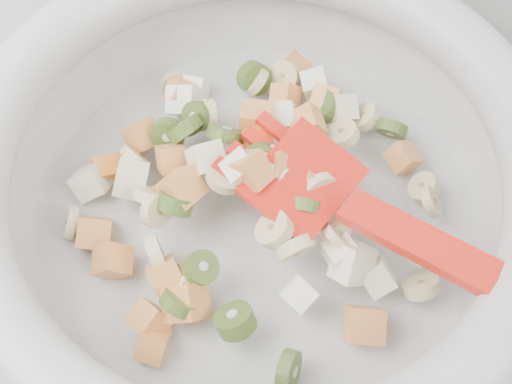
% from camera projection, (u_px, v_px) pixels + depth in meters
% --- Properties ---
extents(counter, '(2.00, 0.60, 0.90)m').
position_uv_depth(counter, '(114.00, 362.00, 0.93)').
color(counter, '#A8A7AD').
rests_on(counter, ground).
extents(mixing_bowl, '(0.48, 0.40, 0.12)m').
position_uv_depth(mixing_bowl, '(256.00, 182.00, 0.47)').
color(mixing_bowl, silver).
rests_on(mixing_bowl, counter).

